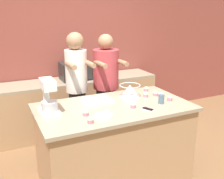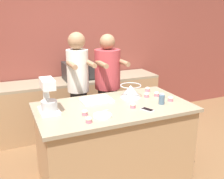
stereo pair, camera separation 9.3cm
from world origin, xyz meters
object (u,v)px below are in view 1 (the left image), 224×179
object	(u,v)px
cupcake_4	(156,93)
cupcake_7	(86,113)
cupcake_0	(133,105)
stand_mixer	(48,98)
mixing_bowl	(130,91)
person_right	(106,91)
drinking_glass	(161,99)
cupcake_3	(146,95)
cupcake_1	(146,89)
small_plate	(103,116)
cupcake_6	(161,95)
person_left	(77,91)
knife	(101,113)
cupcake_5	(170,98)
cell_phone	(148,109)
microwave_oven	(76,71)
baking_tray	(96,100)
cupcake_2	(90,120)

from	to	relation	value
cupcake_4	cupcake_7	xyz separation A→B (m)	(-1.04, -0.24, 0.00)
cupcake_0	stand_mixer	bearing A→B (deg)	164.34
cupcake_0	cupcake_7	bearing A→B (deg)	178.87
mixing_bowl	cupcake_0	distance (m)	0.39
person_right	drinking_glass	xyz separation A→B (m)	(0.30, -0.91, 0.11)
stand_mixer	cupcake_3	bearing A→B (deg)	1.02
person_right	cupcake_4	world-z (taller)	person_right
cupcake_1	stand_mixer	bearing A→B (deg)	-170.24
stand_mixer	small_plate	xyz separation A→B (m)	(0.48, -0.34, -0.15)
stand_mixer	cupcake_6	bearing A→B (deg)	-2.78
person_left	cupcake_0	bearing A→B (deg)	-67.75
knife	cupcake_5	bearing A→B (deg)	1.19
cell_phone	microwave_oven	bearing A→B (deg)	98.09
mixing_bowl	drinking_glass	size ratio (longest dim) A/B	2.42
baking_tray	cupcake_0	size ratio (longest dim) A/B	5.80
cell_phone	cupcake_3	world-z (taller)	cupcake_3
cupcake_7	person_right	bearing A→B (deg)	54.75
cupcake_0	cupcake_3	size ratio (longest dim) A/B	1.00
person_left	cupcake_3	xyz separation A→B (m)	(0.70, -0.63, 0.03)
cupcake_0	cupcake_4	world-z (taller)	same
baking_tray	drinking_glass	world-z (taller)	drinking_glass
cupcake_4	drinking_glass	bearing A→B (deg)	-111.65
mixing_bowl	cupcake_6	bearing A→B (deg)	-25.72
cupcake_7	microwave_oven	bearing A→B (deg)	75.64
mixing_bowl	cupcake_4	bearing A→B (deg)	-17.05
cupcake_1	cupcake_5	size ratio (longest dim) A/B	1.00
stand_mixer	microwave_oven	distance (m)	1.60
cupcake_6	cell_phone	bearing A→B (deg)	-142.35
cell_phone	cupcake_0	distance (m)	0.17
stand_mixer	knife	size ratio (longest dim) A/B	1.77
stand_mixer	microwave_oven	bearing A→B (deg)	62.14
person_left	cell_phone	bearing A→B (deg)	-64.67
cupcake_6	cupcake_4	bearing A→B (deg)	114.42
microwave_oven	stand_mixer	bearing A→B (deg)	-117.86
cell_phone	drinking_glass	world-z (taller)	drinking_glass
person_right	cupcake_1	bearing A→B (deg)	-45.33
mixing_bowl	cupcake_4	size ratio (longest dim) A/B	4.17
mixing_bowl	microwave_oven	bearing A→B (deg)	102.46
person_right	small_plate	bearing A→B (deg)	-115.39
person_left	microwave_oven	bearing A→B (deg)	73.34
microwave_oven	cupcake_7	xyz separation A→B (m)	(-0.42, -1.65, -0.07)
person_left	microwave_oven	world-z (taller)	person_left
microwave_oven	cupcake_0	distance (m)	1.67
person_left	knife	distance (m)	0.89
cupcake_7	cupcake_2	bearing A→B (deg)	-96.20
stand_mixer	cupcake_4	distance (m)	1.37
person_left	cell_phone	world-z (taller)	person_left
cupcake_4	stand_mixer	bearing A→B (deg)	-179.80
person_right	cupcake_5	size ratio (longest dim) A/B	26.47
cupcake_1	drinking_glass	bearing A→B (deg)	-102.47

